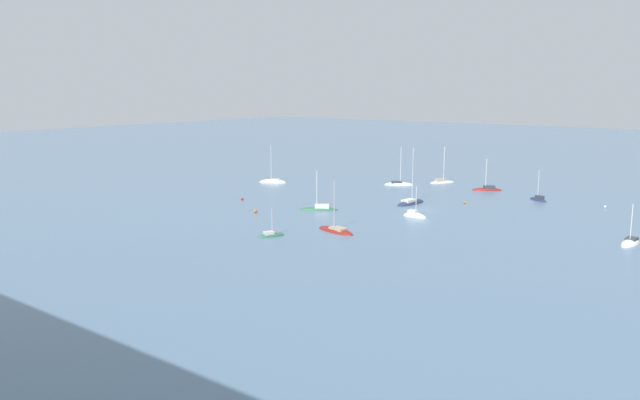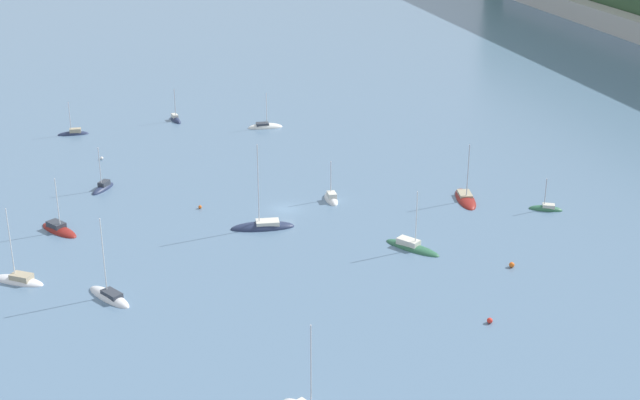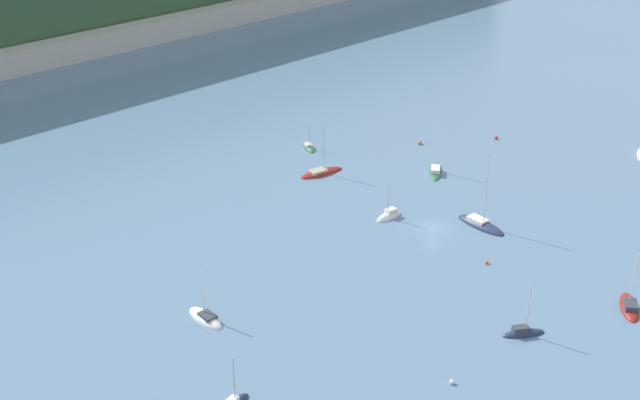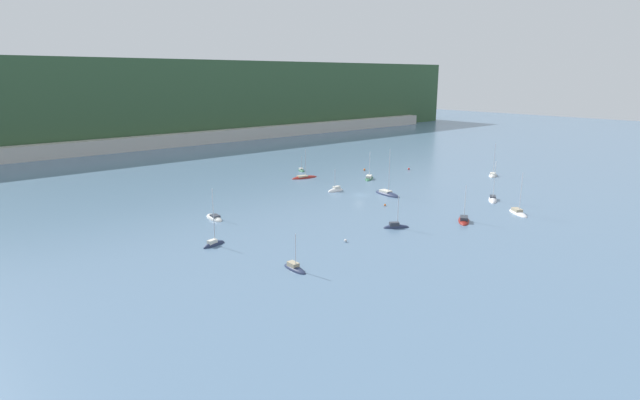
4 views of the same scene
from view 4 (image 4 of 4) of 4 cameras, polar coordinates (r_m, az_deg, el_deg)
name	(u,v)px [view 4 (image 4 of 4)]	position (r m, az deg, el deg)	size (l,w,h in m)	color
ground_plane	(359,195)	(130.32, 4.51, 0.57)	(600.00, 600.00, 0.00)	slate
hillside_ridge	(127,100)	(264.21, -21.21, 10.59)	(394.54, 76.05, 37.31)	#335133
shore_town_strip	(166,141)	(227.06, -17.21, 6.46)	(335.36, 6.00, 5.53)	#B7B2A8
sailboat_0	(214,218)	(110.87, -12.00, -2.07)	(2.76, 6.61, 7.46)	white
sailboat_1	(493,200)	(131.77, 19.13, 0.02)	(7.33, 5.61, 10.74)	silver
sailboat_2	(493,176)	(164.12, 19.15, 2.66)	(7.58, 5.29, 10.94)	white
sailboat_3	(301,171)	(163.13, -2.15, 3.37)	(3.55, 4.99, 5.33)	#2D6647
sailboat_4	(387,194)	(131.48, 7.69, 0.65)	(3.72, 9.06, 12.94)	#232D4C
sailboat_5	(369,178)	(151.29, 5.63, 2.48)	(7.85, 6.57, 8.71)	#2D6647
sailboat_6	(214,245)	(93.72, -12.03, -5.03)	(5.07, 2.28, 7.02)	#232D4C
sailboat_7	(396,227)	(103.25, 8.66, -3.08)	(5.36, 4.32, 7.46)	#232D4C
sailboat_8	(304,178)	(151.69, -1.82, 2.55)	(8.84, 4.30, 9.44)	maroon
sailboat_9	(336,191)	(134.27, 1.79, 1.06)	(5.09, 1.97, 6.91)	white
sailboat_10	(295,269)	(80.87, -2.92, -7.84)	(2.00, 5.58, 6.62)	#232D4C
sailboat_11	(464,221)	(110.98, 16.11, -2.28)	(7.28, 5.98, 8.43)	maroon
sailboat_12	(518,213)	(120.92, 21.68, -1.40)	(5.77, 7.06, 10.07)	silver
mooring_buoy_0	(346,241)	(93.63, 2.93, -4.65)	(0.55, 0.55, 0.55)	white
mooring_buoy_1	(364,170)	(164.08, 5.11, 3.48)	(0.69, 0.69, 0.69)	orange
mooring_buoy_2	(385,205)	(120.01, 7.44, -0.56)	(0.51, 0.51, 0.51)	orange
mooring_buoy_3	(409,169)	(167.47, 10.12, 3.52)	(0.64, 0.64, 0.64)	red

